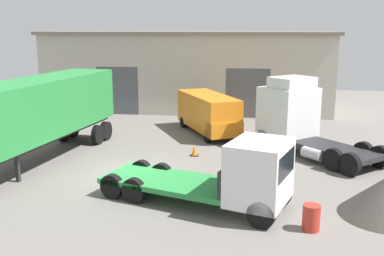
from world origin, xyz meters
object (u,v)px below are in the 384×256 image
Objects in this scene: delivery_van_orange at (209,113)px; traffic_cone at (195,151)px; container_trailer_green at (42,109)px; flatbed_truck_white at (233,176)px; oil_drum at (311,218)px; tractor_unit_white at (296,117)px.

traffic_cone is at bearing -30.90° from delivery_van_orange.
flatbed_truck_white is at bearing 70.55° from container_trailer_green.
container_trailer_green is at bearing -166.94° from traffic_cone.
oil_drum is (12.28, -6.41, -2.15)m from container_trailer_green.
delivery_van_orange reaches higher than oil_drum.
tractor_unit_white is 5.71m from traffic_cone.
flatbed_truck_white reaches higher than traffic_cone.
tractor_unit_white is 0.89× the size of flatbed_truck_white.
container_trailer_green reaches higher than flatbed_truck_white.
flatbed_truck_white is 11.83m from delivery_van_orange.
flatbed_truck_white is 13.67× the size of traffic_cone.
delivery_van_orange is 5.05m from traffic_cone.
flatbed_truck_white reaches higher than delivery_van_orange.
container_trailer_green is 14.02m from oil_drum.
traffic_cone is at bearing 67.20° from tractor_unit_white.
delivery_van_orange is at bearing 15.92° from tractor_unit_white.
traffic_cone is at bearing 127.20° from flatbed_truck_white.
tractor_unit_white reaches higher than delivery_van_orange.
flatbed_truck_white is 3.11m from oil_drum.
tractor_unit_white is at bearing 89.56° from flatbed_truck_white.
tractor_unit_white is 1.09× the size of delivery_van_orange.
delivery_van_orange is (7.57, 6.63, -1.25)m from container_trailer_green.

